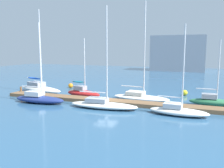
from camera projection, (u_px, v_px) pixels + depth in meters
name	position (u px, v px, depth m)	size (l,w,h in m)	color
ground_plane	(106.00, 103.00, 28.26)	(120.00, 120.00, 0.00)	#2D567A
dock_pier	(106.00, 101.00, 28.23)	(27.51, 1.90, 0.43)	brown
dock_piling_near_end	(21.00, 90.00, 33.63)	(0.28, 0.28, 1.09)	brown
sailboat_0	(40.00, 88.00, 35.28)	(8.67, 4.19, 11.88)	white
sailboat_1	(39.00, 98.00, 28.24)	(6.50, 2.26, 9.36)	navy
sailboat_2	(83.00, 92.00, 31.75)	(5.21, 2.16, 7.71)	#B21E1E
sailboat_3	(103.00, 104.00, 25.60)	(7.65, 2.48, 10.71)	white
sailboat_4	(140.00, 96.00, 29.69)	(7.33, 2.86, 11.99)	white
sailboat_5	(178.00, 110.00, 22.95)	(5.78, 2.24, 8.63)	white
sailboat_6	(213.00, 101.00, 26.67)	(5.37, 1.51, 7.39)	#2D7047
mooring_buoy_orange	(71.00, 86.00, 39.13)	(0.77, 0.77, 0.77)	orange
mooring_buoy_yellow	(185.00, 93.00, 32.84)	(0.75, 0.75, 0.75)	yellow
harbor_building_distant	(178.00, 53.00, 70.29)	(15.24, 8.23, 10.25)	#9399A3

